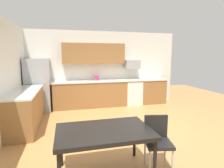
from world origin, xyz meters
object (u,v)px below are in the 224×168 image
Objects in this scene: microwave at (132,65)px; dining_table at (104,133)px; oven_range at (132,92)px; kettle at (97,78)px; chair_near_table at (157,138)px; refrigerator at (38,85)px.

microwave is 4.48m from dining_table.
kettle reaches higher than oven_range.
microwave is 4.25m from chair_near_table.
chair_near_table is 3.99m from kettle.
oven_range reaches higher than chair_near_table.
microwave reaches higher than oven_range.
microwave is at bearing 2.13° from kettle.
chair_near_table is (0.86, -0.03, -0.16)m from dining_table.
chair_near_table reaches higher than dining_table.
kettle is (-1.34, 0.05, 0.56)m from oven_range.
dining_table is 3.97m from kettle.
microwave is 1.43m from kettle.
refrigerator is 4.45m from chair_near_table.
oven_range is 1.04m from microwave.
refrigerator reaches higher than kettle.
oven_range is at bearing -2.13° from kettle.
microwave is at bearing 3.11° from refrigerator.
refrigerator is at bearing -176.89° from microwave.
dining_table is (-1.90, -3.97, -0.83)m from microwave.
dining_table is 7.00× the size of kettle.
kettle is at bearing 94.35° from chair_near_table.
chair_near_table is 4.25× the size of kettle.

